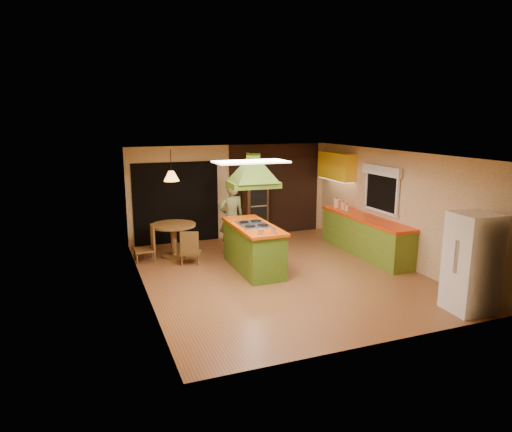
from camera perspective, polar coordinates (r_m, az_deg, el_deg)
name	(u,v)px	position (r m, az deg, el deg)	size (l,w,h in m)	color
ground	(281,274)	(9.61, 3.08, -7.26)	(6.50, 6.50, 0.00)	#965831
room_walls	(281,216)	(9.27, 3.17, 0.04)	(5.50, 6.50, 6.50)	beige
ceiling_plane	(282,154)	(9.09, 3.26, 7.77)	(6.50, 6.50, 0.00)	silver
brick_panel	(275,189)	(12.67, 2.36, 3.34)	(2.64, 0.03, 2.50)	#381E14
nook_opening	(177,203)	(11.90, -9.91, 1.61)	(2.20, 0.03, 2.10)	black
right_counter	(365,235)	(11.14, 13.42, -2.36)	(0.62, 3.05, 0.92)	olive
upper_cabinets	(336,166)	(12.27, 10.01, 6.17)	(0.34, 1.40, 0.70)	yellow
window_right	(382,181)	(10.88, 15.43, 4.22)	(0.12, 1.35, 1.06)	black
fluor_panel	(251,162)	(7.57, -0.64, 6.79)	(1.20, 0.60, 0.03)	white
kitchen_island	(253,247)	(9.73, -0.34, -3.90)	(0.81, 1.99, 1.00)	#4F771D
range_hood	(253,165)	(9.40, -0.35, 6.41)	(1.04, 0.77, 0.79)	#4D6A1A
man	(231,218)	(10.85, -3.10, -0.23)	(0.63, 0.41, 1.73)	brown
refrigerator	(472,263)	(8.39, 25.38, -5.31)	(0.69, 0.66, 1.69)	white
wall_oven	(255,206)	(12.22, -0.15, 1.27)	(0.61, 0.62, 1.76)	#4B2D18
dining_table	(174,234)	(10.81, -10.25, -2.19)	(1.04, 1.04, 0.78)	brown
chair_left	(144,244)	(10.65, -13.82, -3.37)	(0.44, 0.44, 0.81)	brown
chair_near	(191,246)	(10.29, -8.16, -3.79)	(0.42, 0.42, 0.77)	brown
pendant_lamp	(171,176)	(10.56, -10.53, 4.93)	(0.35, 0.35, 0.23)	#FF9E3F
canister_large	(336,203)	(12.01, 10.03, 1.59)	(0.15, 0.15, 0.21)	#FFF0CD
canister_medium	(343,206)	(11.74, 10.84, 1.26)	(0.14, 0.14, 0.19)	beige
canister_small	(347,208)	(11.59, 11.32, 1.00)	(0.11, 0.11, 0.15)	beige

